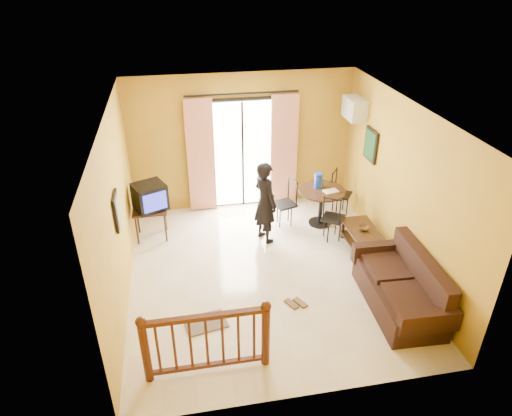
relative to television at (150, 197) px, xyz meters
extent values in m
plane|color=beige|center=(1.87, -1.49, -0.86)|extent=(5.00, 5.00, 0.00)
plane|color=white|center=(1.87, -1.49, 1.94)|extent=(5.00, 5.00, 0.00)
plane|color=#B78C23|center=(1.87, 1.01, 0.54)|extent=(4.50, 0.00, 4.50)
plane|color=#B78C23|center=(1.87, -3.99, 0.54)|extent=(4.50, 0.00, 4.50)
plane|color=#B78C23|center=(-0.38, -1.49, 0.54)|extent=(0.00, 5.00, 5.00)
plane|color=#B78C23|center=(4.12, -1.49, 0.54)|extent=(0.00, 5.00, 5.00)
cube|color=black|center=(1.87, 0.99, 0.29)|extent=(1.34, 0.03, 2.34)
cube|color=white|center=(1.87, 0.96, 0.29)|extent=(1.20, 0.04, 2.20)
cube|color=black|center=(1.87, 0.94, 0.29)|extent=(0.04, 0.02, 2.20)
cube|color=beige|center=(1.02, 0.91, 0.34)|extent=(0.55, 0.08, 2.35)
cube|color=beige|center=(2.72, 0.91, 0.34)|extent=(0.55, 0.08, 2.35)
cylinder|color=black|center=(1.87, 0.91, 1.56)|extent=(2.20, 0.04, 0.04)
cube|color=black|center=(-0.03, 0.00, -0.26)|extent=(0.62, 0.52, 0.04)
cylinder|color=black|center=(-0.29, -0.20, -0.56)|extent=(0.04, 0.04, 0.60)
cylinder|color=black|center=(0.23, -0.20, -0.56)|extent=(0.04, 0.04, 0.60)
cylinder|color=black|center=(-0.29, 0.21, -0.56)|extent=(0.04, 0.04, 0.60)
cylinder|color=black|center=(0.23, 0.21, -0.56)|extent=(0.04, 0.04, 0.60)
cube|color=black|center=(0.00, 0.00, 0.00)|extent=(0.69, 0.67, 0.49)
cube|color=#2932F8|center=(0.10, -0.23, 0.00)|extent=(0.40, 0.19, 0.35)
cube|color=black|center=(-0.35, -1.69, 0.69)|extent=(0.04, 0.42, 0.52)
cube|color=#5B584E|center=(-0.33, -1.69, 0.69)|extent=(0.01, 0.34, 0.44)
cylinder|color=black|center=(3.25, -0.09, -0.13)|extent=(0.90, 0.90, 0.04)
cylinder|color=black|center=(3.25, -0.09, -0.50)|extent=(0.08, 0.08, 0.73)
cylinder|color=black|center=(3.25, -0.09, -0.85)|extent=(0.44, 0.44, 0.03)
cylinder|color=#143BC0|center=(3.20, 0.03, 0.03)|extent=(0.16, 0.16, 0.30)
cube|color=#ECE3C9|center=(3.39, -0.19, -0.10)|extent=(0.31, 0.24, 0.02)
cube|color=white|center=(3.97, 0.46, 1.29)|extent=(0.30, 0.60, 0.40)
cube|color=gray|center=(3.82, 0.46, 1.29)|extent=(0.02, 0.56, 0.36)
cube|color=black|center=(4.09, -0.19, 0.79)|extent=(0.04, 0.50, 0.60)
cube|color=black|center=(4.06, -0.19, 0.79)|extent=(0.01, 0.42, 0.52)
cube|color=black|center=(3.72, -1.09, -0.47)|extent=(0.52, 0.94, 0.04)
cube|color=black|center=(3.72, -1.09, -0.74)|extent=(0.48, 0.90, 0.03)
cube|color=black|center=(3.51, -1.51, -0.67)|extent=(0.05, 0.05, 0.40)
cube|color=black|center=(3.93, -1.51, -0.67)|extent=(0.05, 0.05, 0.40)
cube|color=black|center=(3.51, -0.68, -0.67)|extent=(0.05, 0.05, 0.40)
cube|color=black|center=(3.93, -0.68, -0.67)|extent=(0.05, 0.05, 0.40)
imported|color=#53391C|center=(3.72, -1.11, -0.42)|extent=(0.21, 0.21, 0.06)
cube|color=black|center=(3.67, -2.67, -0.65)|extent=(0.92, 1.73, 0.43)
cube|color=black|center=(3.99, -2.67, -0.28)|extent=(0.26, 1.71, 0.58)
cube|color=black|center=(3.67, -3.50, -0.42)|extent=(0.86, 0.20, 0.32)
cube|color=black|center=(3.67, -1.84, -0.42)|extent=(0.86, 0.20, 0.32)
cube|color=black|center=(3.62, -3.04, -0.41)|extent=(0.61, 0.71, 0.11)
cube|color=black|center=(3.62, -2.30, -0.41)|extent=(0.61, 0.71, 0.11)
imported|color=black|center=(2.05, -0.45, -0.08)|extent=(0.58, 0.68, 1.57)
cylinder|color=#471E0F|center=(-0.03, -3.39, -0.40)|extent=(0.11, 0.11, 0.92)
cylinder|color=#471E0F|center=(1.47, -3.39, -0.40)|extent=(0.11, 0.11, 0.92)
sphere|color=#471E0F|center=(-0.03, -3.39, 0.11)|extent=(0.13, 0.13, 0.13)
sphere|color=#471E0F|center=(1.47, -3.39, 0.11)|extent=(0.13, 0.13, 0.13)
cube|color=#471E0F|center=(0.72, -3.39, 0.06)|extent=(1.55, 0.08, 0.06)
cube|color=#471E0F|center=(0.72, -3.39, -0.76)|extent=(1.55, 0.06, 0.05)
cube|color=#575046|center=(0.76, -2.52, -0.85)|extent=(0.66, 0.50, 0.02)
cube|color=#53391C|center=(2.09, -2.35, -0.85)|extent=(0.20, 0.27, 0.03)
cube|color=#53391C|center=(2.23, -2.35, -0.85)|extent=(0.20, 0.27, 0.03)
camera|label=1|loc=(0.57, -7.57, 3.87)|focal=32.00mm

